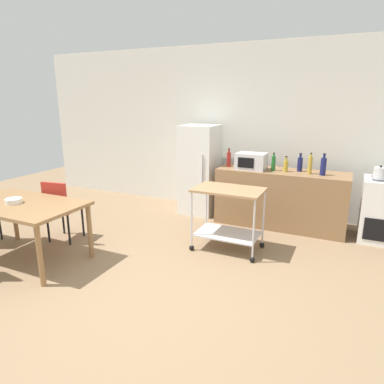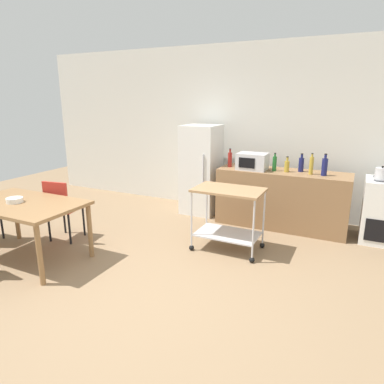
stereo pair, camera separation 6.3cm
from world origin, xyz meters
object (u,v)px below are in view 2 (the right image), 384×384
at_px(microwave, 252,161).
at_px(fruit_bowl, 15,200).
at_px(dining_table, 23,209).
at_px(bottle_sesame_oil, 275,163).
at_px(bottle_soy_sauce, 311,165).
at_px(bottle_sparkling_water, 230,159).
at_px(bottle_vinegar, 287,166).
at_px(chair_red, 62,206).
at_px(refrigerator, 201,170).
at_px(bottle_wine, 301,164).
at_px(kettle, 382,174).
at_px(kitchen_cart, 228,209).
at_px(bottle_hot_sauce, 325,166).

distance_m(microwave, fruit_bowl, 3.41).
distance_m(dining_table, bottle_sesame_oil, 3.59).
height_order(bottle_soy_sauce, fruit_bowl, bottle_soy_sauce).
relative_size(bottle_sparkling_water, bottle_vinegar, 1.27).
distance_m(dining_table, chair_red, 0.66).
bearing_deg(refrigerator, chair_red, -121.06).
relative_size(bottle_sparkling_water, bottle_wine, 1.07).
relative_size(chair_red, bottle_vinegar, 3.73).
bearing_deg(kettle, bottle_sesame_oil, 178.71).
distance_m(bottle_vinegar, fruit_bowl, 3.81).
bearing_deg(kitchen_cart, bottle_soy_sauce, 53.27).
height_order(refrigerator, fruit_bowl, refrigerator).
xyz_separation_m(kitchen_cart, bottle_sesame_oil, (0.32, 1.17, 0.45)).
bearing_deg(kitchen_cart, kettle, 32.36).
height_order(kitchen_cart, fruit_bowl, kitchen_cart).
bearing_deg(kitchen_cart, fruit_bowl, -148.00).
height_order(bottle_wine, bottle_hot_sauce, bottle_hot_sauce).
height_order(chair_red, bottle_soy_sauce, bottle_soy_sauce).
distance_m(chair_red, kettle, 4.45).
relative_size(refrigerator, fruit_bowl, 7.96).
xyz_separation_m(bottle_sparkling_water, bottle_hot_sauce, (1.46, -0.03, 0.01)).
distance_m(bottle_soy_sauce, bottle_hot_sauce, 0.19).
xyz_separation_m(chair_red, bottle_hot_sauce, (3.28, 1.88, 0.52)).
xyz_separation_m(chair_red, bottle_soy_sauce, (3.09, 1.89, 0.52)).
bearing_deg(bottle_vinegar, dining_table, -136.62).
relative_size(bottle_sparkling_water, bottle_sesame_oil, 1.07).
height_order(chair_red, microwave, microwave).
distance_m(bottle_sesame_oil, bottle_hot_sauce, 0.73).
xyz_separation_m(dining_table, bottle_soy_sauce, (3.06, 2.53, 0.37)).
distance_m(bottle_wine, bottle_hot_sauce, 0.38).
height_order(bottle_sesame_oil, bottle_hot_sauce, bottle_hot_sauce).
distance_m(refrigerator, kettle, 2.80).
height_order(kitchen_cart, kettle, kettle).
height_order(kitchen_cart, bottle_hot_sauce, bottle_hot_sauce).
bearing_deg(bottle_hot_sauce, bottle_soy_sauce, 176.04).
height_order(chair_red, bottle_hot_sauce, bottle_hot_sauce).
relative_size(bottle_sesame_oil, bottle_soy_sauce, 0.89).
height_order(microwave, bottle_hot_sauce, bottle_hot_sauce).
relative_size(bottle_sparkling_water, microwave, 0.66).
bearing_deg(bottle_sparkling_water, kettle, -1.12).
height_order(refrigerator, kitchen_cart, refrigerator).
relative_size(bottle_wine, kettle, 1.17).
distance_m(chair_red, bottle_sparkling_water, 2.68).
bearing_deg(fruit_bowl, microwave, 48.52).
bearing_deg(bottle_hot_sauce, refrigerator, 175.30).
relative_size(microwave, bottle_sesame_oil, 1.63).
distance_m(dining_table, bottle_wine, 3.95).
distance_m(microwave, bottle_wine, 0.74).
xyz_separation_m(kitchen_cart, kettle, (1.79, 1.13, 0.43)).
distance_m(bottle_sparkling_water, kettle, 2.20).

